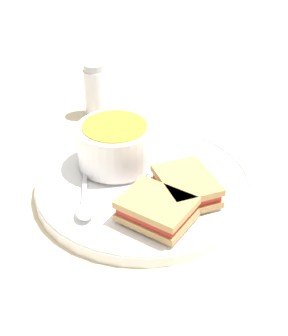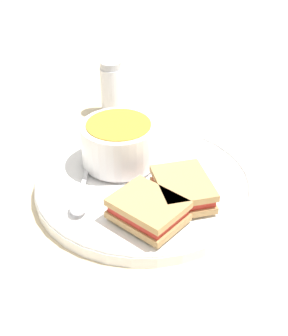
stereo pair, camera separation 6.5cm
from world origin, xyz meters
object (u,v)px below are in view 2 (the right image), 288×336
at_px(soup_bowl, 120,142).
at_px(spoon, 79,201).
at_px(sandwich_half_far, 183,189).
at_px(salt_shaker, 112,88).
at_px(sandwich_half_near, 148,210).

relative_size(soup_bowl, spoon, 1.08).
xyz_separation_m(sandwich_half_far, salt_shaker, (0.29, -0.09, 0.01)).
xyz_separation_m(soup_bowl, salt_shaker, (0.16, -0.10, -0.00)).
bearing_deg(salt_shaker, soup_bowl, 147.40).
bearing_deg(sandwich_half_far, sandwich_half_near, 93.29).
bearing_deg(sandwich_half_far, spoon, 55.22).
bearing_deg(sandwich_half_far, salt_shaker, -18.33).
height_order(soup_bowl, sandwich_half_near, soup_bowl).
distance_m(sandwich_half_near, sandwich_half_far, 0.06).
relative_size(soup_bowl, salt_shaker, 1.13).
bearing_deg(soup_bowl, sandwich_half_near, 157.20).
height_order(sandwich_half_far, salt_shaker, salt_shaker).
bearing_deg(salt_shaker, sandwich_half_far, 161.67).
xyz_separation_m(soup_bowl, sandwich_half_near, (-0.13, 0.05, -0.02)).
xyz_separation_m(soup_bowl, spoon, (-0.05, 0.10, -0.03)).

